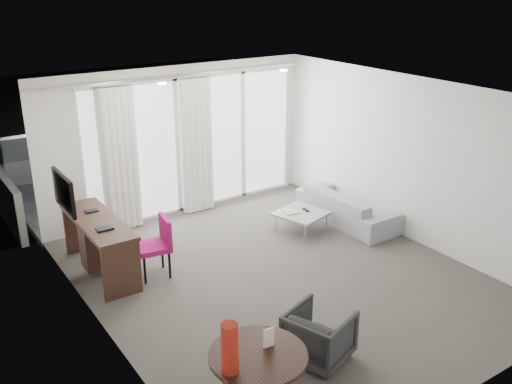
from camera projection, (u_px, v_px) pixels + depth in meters
floor at (280, 277)px, 8.06m from camera, size 5.00×6.00×0.00m
ceiling at (283, 94)px, 7.14m from camera, size 5.00×6.00×0.00m
wall_left at (99, 236)px, 6.29m from camera, size 0.00×6.00×2.60m
wall_right at (410, 160)px, 8.91m from camera, size 0.00×6.00×2.60m
wall_front at (473, 287)px, 5.28m from camera, size 5.00×0.00×2.60m
window_panel at (195, 144)px, 10.10m from camera, size 4.00×0.02×2.38m
window_frame at (195, 144)px, 10.09m from camera, size 4.10×0.06×2.44m
curtain_left at (121, 160)px, 9.22m from camera, size 0.60×0.20×2.38m
curtain_right at (197, 146)px, 9.95m from camera, size 0.60×0.20×2.38m
curtain_track at (181, 76)px, 9.37m from camera, size 4.80×0.04×0.04m
downlight_a at (162, 84)px, 7.91m from camera, size 0.12×0.12×0.02m
downlight_b at (283, 70)px, 9.01m from camera, size 0.12×0.12×0.02m
desk at (100, 246)px, 8.07m from camera, size 0.54×1.74×0.81m
tv at (64, 192)px, 7.42m from camera, size 0.05×0.80×0.50m
desk_chair at (153, 248)px, 7.96m from camera, size 0.53×0.51×0.87m
menu_card at (269, 348)px, 5.35m from camera, size 0.11×0.03×0.20m
red_lamp at (230, 383)px, 5.06m from camera, size 0.31×0.31×1.22m
tub_armchair at (319, 335)px, 6.25m from camera, size 0.83×0.82×0.60m
coffee_table at (301, 221)px, 9.47m from camera, size 0.91×0.91×0.33m
remote at (306, 209)px, 9.47m from camera, size 0.07×0.16×0.02m
magazine at (290, 210)px, 9.43m from camera, size 0.29×0.35×0.02m
sofa at (347, 207)px, 9.78m from camera, size 0.75×1.92×0.56m
terrace_slab at (162, 186)px, 11.73m from camera, size 5.60×3.00×0.12m
rattan_chair_a at (202, 161)px, 11.62m from camera, size 0.62×0.62×0.90m
rattan_chair_b at (231, 147)px, 12.79m from camera, size 0.67×0.67×0.76m
rattan_table at (208, 175)px, 11.49m from camera, size 0.57×0.57×0.47m
balustrade at (133, 143)px, 12.65m from camera, size 5.50×0.06×1.05m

